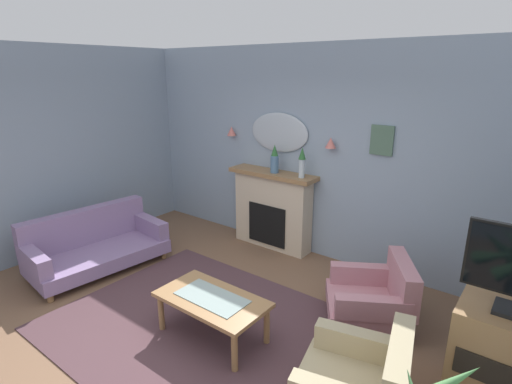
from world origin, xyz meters
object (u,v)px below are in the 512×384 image
at_px(fireplace, 272,210).
at_px(wall_mirror, 279,132).
at_px(wall_sconce_right, 331,143).
at_px(wall_sconce_left, 232,131).
at_px(floral_couch, 95,245).
at_px(armchair_by_coffee_table, 362,380).
at_px(mantel_vase_centre, 275,160).
at_px(armchair_beside_couch, 376,296).
at_px(tv_cabinet, 510,366).
at_px(coffee_table, 212,303).
at_px(mantel_vase_left, 302,161).
at_px(framed_picture, 382,140).

relative_size(fireplace, wall_mirror, 1.42).
bearing_deg(wall_sconce_right, fireplace, -173.84).
bearing_deg(wall_sconce_left, wall_mirror, 3.37).
bearing_deg(floral_couch, armchair_by_coffee_table, -1.82).
bearing_deg(wall_mirror, floral_couch, -125.16).
bearing_deg(mantel_vase_centre, wall_sconce_left, 172.41).
relative_size(armchair_beside_couch, tv_cabinet, 1.24).
distance_m(wall_sconce_left, coffee_table, 3.04).
relative_size(mantel_vase_centre, wall_mirror, 0.42).
relative_size(fireplace, floral_couch, 0.76).
distance_m(fireplace, wall_sconce_right, 1.38).
bearing_deg(coffee_table, armchair_beside_couch, 45.79).
bearing_deg(tv_cabinet, wall_sconce_left, 158.97).
distance_m(mantel_vase_left, framed_picture, 1.08).
relative_size(mantel_vase_left, tv_cabinet, 0.46).
distance_m(mantel_vase_left, wall_mirror, 0.62).
distance_m(mantel_vase_left, armchair_by_coffee_table, 2.99).
relative_size(mantel_vase_centre, armchair_beside_couch, 0.36).
xyz_separation_m(wall_sconce_right, coffee_table, (-0.06, -2.22, -1.28)).
bearing_deg(coffee_table, wall_mirror, 109.07).
height_order(wall_sconce_right, framed_picture, framed_picture).
xyz_separation_m(fireplace, mantel_vase_left, (0.50, -0.03, 0.82)).
bearing_deg(fireplace, mantel_vase_centre, -29.53).
bearing_deg(mantel_vase_left, armchair_beside_couch, -30.81).
xyz_separation_m(mantel_vase_centre, framed_picture, (1.45, 0.18, 0.40)).
relative_size(floral_couch, tv_cabinet, 1.99).
xyz_separation_m(fireplace, tv_cabinet, (3.21, -1.47, -0.12)).
bearing_deg(armchair_beside_couch, tv_cabinet, -24.45).
height_order(floral_couch, armchair_by_coffee_table, floral_couch).
bearing_deg(tv_cabinet, fireplace, 155.41).
bearing_deg(mantel_vase_left, wall_sconce_right, 18.92).
distance_m(mantel_vase_centre, floral_couch, 2.71).
xyz_separation_m(wall_sconce_left, framed_picture, (2.35, 0.06, 0.09)).
height_order(wall_sconce_right, tv_cabinet, wall_sconce_right).
height_order(mantel_vase_left, framed_picture, framed_picture).
height_order(wall_mirror, floral_couch, wall_mirror).
distance_m(wall_mirror, floral_couch, 2.96).
bearing_deg(wall_sconce_right, armchair_beside_couch, -41.62).
bearing_deg(fireplace, framed_picture, 5.77).
bearing_deg(armchair_by_coffee_table, mantel_vase_centre, 137.51).
relative_size(framed_picture, floral_couch, 0.20).
relative_size(framed_picture, armchair_beside_couch, 0.32).
xyz_separation_m(coffee_table, armchair_by_coffee_table, (1.55, 0.01, -0.08)).
height_order(fireplace, mantel_vase_left, mantel_vase_left).
bearing_deg(wall_sconce_left, tv_cabinet, -21.03).
distance_m(mantel_vase_centre, armchair_beside_couch, 2.36).
xyz_separation_m(wall_mirror, floral_couch, (-1.51, -2.14, -1.39)).
height_order(framed_picture, armchair_by_coffee_table, framed_picture).
xyz_separation_m(wall_mirror, coffee_table, (0.79, -2.27, -1.33)).
bearing_deg(framed_picture, fireplace, -174.23).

